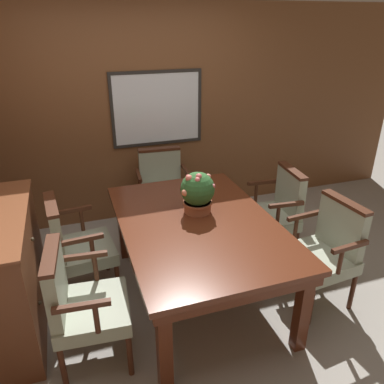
% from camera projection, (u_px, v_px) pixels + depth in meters
% --- Properties ---
extents(ground_plane, '(14.00, 14.00, 0.00)m').
position_uv_depth(ground_plane, '(188.00, 302.00, 3.28)').
color(ground_plane, '#A39E93').
extents(wall_back, '(7.20, 0.08, 2.45)m').
position_uv_depth(wall_back, '(139.00, 118.00, 4.30)').
color(wall_back, brown).
rests_on(wall_back, ground_plane).
extents(dining_table, '(1.24, 1.82, 0.75)m').
position_uv_depth(dining_table, '(198.00, 231.00, 3.10)').
color(dining_table, '#562614').
rests_on(dining_table, ground_plane).
extents(chair_head_far, '(0.60, 0.53, 0.93)m').
position_uv_depth(chair_head_far, '(162.00, 186.00, 4.29)').
color(chair_head_far, '#472314').
rests_on(chair_head_far, ground_plane).
extents(chair_left_far, '(0.54, 0.60, 0.93)m').
position_uv_depth(chair_left_far, '(75.00, 243.00, 3.20)').
color(chair_left_far, '#472314').
rests_on(chair_left_far, ground_plane).
extents(chair_right_far, '(0.55, 0.60, 0.93)m').
position_uv_depth(chair_right_far, '(276.00, 209.00, 3.79)').
color(chair_right_far, '#472314').
rests_on(chair_right_far, ground_plane).
extents(chair_right_near, '(0.54, 0.60, 0.93)m').
position_uv_depth(chair_right_near, '(326.00, 248.00, 3.14)').
color(chair_right_near, '#472314').
rests_on(chair_right_near, ground_plane).
extents(chair_left_near, '(0.54, 0.60, 0.93)m').
position_uv_depth(chair_left_near, '(80.00, 301.00, 2.54)').
color(chair_left_near, '#472314').
rests_on(chair_left_near, ground_plane).
extents(potted_plant, '(0.30, 0.29, 0.37)m').
position_uv_depth(potted_plant, '(198.00, 192.00, 3.15)').
color(potted_plant, '#9E5638').
rests_on(potted_plant, dining_table).
extents(sideboard_cabinet, '(0.54, 1.28, 1.00)m').
position_uv_depth(sideboard_cabinet, '(2.00, 275.00, 2.83)').
color(sideboard_cabinet, brown).
rests_on(sideboard_cabinet, ground_plane).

